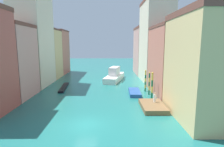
% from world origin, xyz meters
% --- Properties ---
extents(ground_plane, '(154.00, 154.00, 0.00)m').
position_xyz_m(ground_plane, '(0.00, 24.50, 0.00)').
color(ground_plane, '#1E6B66').
extents(building_left_1, '(6.19, 8.00, 12.72)m').
position_xyz_m(building_left_1, '(-13.98, 11.49, 6.37)').
color(building_left_1, tan).
rests_on(building_left_1, ground).
extents(building_left_2, '(6.19, 10.42, 20.59)m').
position_xyz_m(building_left_2, '(-13.98, 21.05, 10.31)').
color(building_left_2, beige).
rests_on(building_left_2, ground).
extents(building_left_3, '(6.19, 7.57, 13.30)m').
position_xyz_m(building_left_3, '(-13.98, 30.00, 6.66)').
color(building_left_3, '#DBB77A').
rests_on(building_left_3, ground).
extents(building_left_4, '(6.19, 9.66, 13.64)m').
position_xyz_m(building_left_4, '(-13.98, 38.58, 6.83)').
color(building_left_4, '#C6705B').
rests_on(building_left_4, ground).
extents(building_right_0, '(6.19, 11.03, 13.23)m').
position_xyz_m(building_right_0, '(13.98, 1.92, 6.63)').
color(building_right_0, '#DBB77A').
rests_on(building_right_0, ground).
extents(building_right_1, '(6.19, 11.66, 12.60)m').
position_xyz_m(building_right_1, '(13.98, 13.34, 6.31)').
color(building_right_1, '#C6705B').
rests_on(building_right_1, ground).
extents(building_right_2, '(6.19, 12.09, 19.72)m').
position_xyz_m(building_right_2, '(13.98, 25.42, 9.88)').
color(building_right_2, beige).
rests_on(building_right_2, ground).
extents(building_right_3, '(6.19, 11.51, 14.45)m').
position_xyz_m(building_right_3, '(13.98, 37.50, 7.24)').
color(building_right_3, tan).
rests_on(building_right_3, ground).
extents(waterfront_dock, '(3.28, 5.54, 0.65)m').
position_xyz_m(waterfront_dock, '(9.01, 5.32, 0.33)').
color(waterfront_dock, brown).
rests_on(waterfront_dock, ground).
extents(person_on_dock, '(0.36, 0.36, 1.45)m').
position_xyz_m(person_on_dock, '(9.49, 6.22, 1.32)').
color(person_on_dock, white).
rests_on(person_on_dock, waterfront_dock).
extents(mooring_pole_0, '(0.35, 0.35, 4.61)m').
position_xyz_m(mooring_pole_0, '(9.95, 10.09, 2.36)').
color(mooring_pole_0, '#197247').
rests_on(mooring_pole_0, ground).
extents(mooring_pole_1, '(0.30, 0.30, 4.22)m').
position_xyz_m(mooring_pole_1, '(10.04, 12.71, 2.16)').
color(mooring_pole_1, '#197247').
rests_on(mooring_pole_1, ground).
extents(mooring_pole_2, '(0.33, 0.33, 4.23)m').
position_xyz_m(mooring_pole_2, '(9.80, 15.11, 2.17)').
color(mooring_pole_2, '#197247').
rests_on(mooring_pole_2, ground).
extents(vaporetto_white, '(5.81, 11.88, 3.45)m').
position_xyz_m(vaporetto_white, '(4.01, 26.39, 1.19)').
color(vaporetto_white, white).
rests_on(vaporetto_white, ground).
extents(gondola_black, '(1.83, 8.24, 0.39)m').
position_xyz_m(gondola_black, '(-6.94, 17.80, 0.19)').
color(gondola_black, black).
rests_on(gondola_black, ground).
extents(motorboat_0, '(2.26, 5.60, 0.61)m').
position_xyz_m(motorboat_0, '(7.45, 13.15, 0.30)').
color(motorboat_0, '#234C93').
rests_on(motorboat_0, ground).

